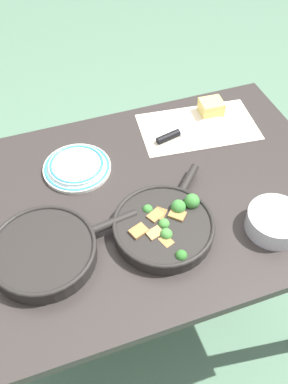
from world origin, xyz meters
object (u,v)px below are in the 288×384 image
skillet_eggs (45,252)px  cheese_block (211,107)px  prep_bowl_steel (275,222)px  dinner_plate_stack (77,166)px  grater_knife (180,132)px  skillet_broccoli (164,226)px

skillet_eggs → cheese_block: skillet_eggs is taller
cheese_block → prep_bowl_steel: (-0.05, -0.52, 0.00)m
dinner_plate_stack → prep_bowl_steel: 0.61m
skillet_eggs → dinner_plate_stack: 0.32m
grater_knife → prep_bowl_steel: prep_bowl_steel is taller
skillet_eggs → dinner_plate_stack: (0.15, 0.29, -0.01)m
skillet_broccoli → dinner_plate_stack: (-0.17, 0.31, -0.01)m
skillet_eggs → grater_knife: (0.52, 0.33, -0.02)m
cheese_block → skillet_broccoli: bearing=-128.7°
skillet_eggs → grater_knife: bearing=25.0°
grater_knife → prep_bowl_steel: bearing=-91.6°
dinner_plate_stack → skillet_eggs: bearing=-117.9°
skillet_eggs → prep_bowl_steel: prep_bowl_steel is taller
skillet_broccoli → dinner_plate_stack: 0.35m
cheese_block → dinner_plate_stack: (-0.51, -0.12, -0.01)m
skillet_eggs → grater_knife: 0.62m
skillet_eggs → cheese_block: size_ratio=4.92×
skillet_broccoli → skillet_eggs: size_ratio=0.81×
skillet_eggs → cheese_block: 0.77m
skillet_broccoli → grater_knife: skillet_broccoli is taller
cheese_block → skillet_eggs: bearing=-148.7°
skillet_broccoli → skillet_eggs: 0.32m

